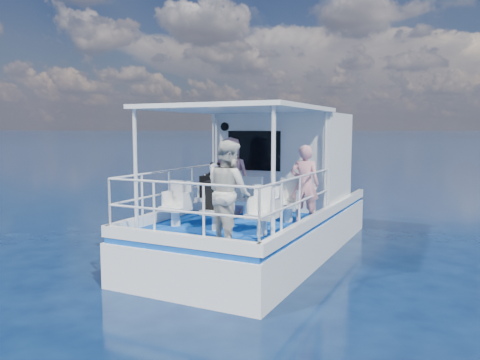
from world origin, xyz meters
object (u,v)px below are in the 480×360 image
(passenger_port_fwd, at_px, (231,176))
(passenger_stbd_aft, at_px, (229,192))
(panda, at_px, (215,172))
(backpack_center, at_px, (215,195))

(passenger_port_fwd, distance_m, passenger_stbd_aft, 2.72)
(passenger_port_fwd, distance_m, panda, 1.68)
(passenger_stbd_aft, bearing_deg, panda, -16.53)
(backpack_center, distance_m, panda, 0.43)
(passenger_stbd_aft, xyz_separation_m, panda, (-0.72, 0.84, 0.23))
(passenger_port_fwd, bearing_deg, panda, 98.36)
(panda, bearing_deg, backpack_center, -63.26)
(passenger_port_fwd, xyz_separation_m, backpack_center, (0.51, -1.61, -0.19))
(passenger_port_fwd, relative_size, passenger_stbd_aft, 1.00)
(passenger_port_fwd, xyz_separation_m, passenger_stbd_aft, (1.22, -2.43, 0.00))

